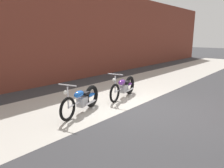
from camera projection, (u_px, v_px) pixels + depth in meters
name	position (u px, v px, depth m)	size (l,w,h in m)	color
ground_plane	(136.00, 107.00, 6.94)	(80.00, 80.00, 0.00)	#38383A
sidewalk_slab	(99.00, 97.00, 8.07)	(36.00, 3.50, 0.01)	#B2ADA3
brick_building_wall	(45.00, 33.00, 9.73)	(36.00, 0.50, 4.89)	brown
motorcycle_blue	(84.00, 99.00, 6.42)	(1.95, 0.80, 1.03)	black
motorcycle_purple	(125.00, 87.00, 7.99)	(1.98, 0.71, 1.03)	black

